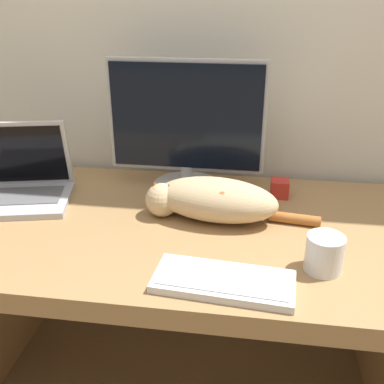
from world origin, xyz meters
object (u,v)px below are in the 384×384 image
(monitor, at_px, (186,130))
(coffee_mug, at_px, (324,253))
(laptop, at_px, (22,186))
(external_keyboard, at_px, (224,281))
(cat, at_px, (212,199))

(monitor, height_order, coffee_mug, monitor)
(laptop, bearing_deg, coffee_mug, -29.40)
(monitor, bearing_deg, external_keyboard, -72.05)
(monitor, relative_size, external_keyboard, 1.50)
(external_keyboard, height_order, cat, cat)
(monitor, relative_size, laptop, 1.47)
(laptop, xyz_separation_m, cat, (0.63, -0.04, 0.01))
(external_keyboard, bearing_deg, coffee_mug, 27.35)
(monitor, relative_size, coffee_mug, 5.43)
(monitor, bearing_deg, coffee_mug, -46.39)
(external_keyboard, xyz_separation_m, cat, (-0.06, 0.33, 0.05))
(monitor, distance_m, cat, 0.27)
(cat, distance_m, coffee_mug, 0.38)
(external_keyboard, relative_size, cat, 0.65)
(coffee_mug, bearing_deg, laptop, 163.81)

